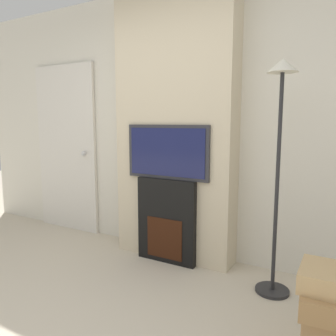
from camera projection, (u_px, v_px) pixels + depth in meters
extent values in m
cube|color=silver|center=(183.00, 123.00, 3.33)|extent=(6.00, 0.06, 2.70)
cube|color=beige|center=(175.00, 123.00, 3.18)|extent=(1.21, 0.28, 2.70)
cube|color=black|center=(168.00, 220.00, 3.19)|extent=(0.61, 0.14, 0.82)
cube|color=#33160A|center=(164.00, 238.00, 3.15)|extent=(0.38, 0.01, 0.39)
cube|color=#2D2D33|center=(168.00, 152.00, 3.09)|extent=(0.86, 0.06, 0.51)
cube|color=#191E4C|center=(166.00, 152.00, 3.07)|extent=(0.79, 0.01, 0.45)
cylinder|color=#262628|center=(272.00, 290.00, 2.64)|extent=(0.27, 0.27, 0.03)
cylinder|color=#262628|center=(277.00, 186.00, 2.52)|extent=(0.03, 0.03, 1.69)
cone|color=silver|center=(283.00, 65.00, 2.39)|extent=(0.23, 0.23, 0.10)
cube|color=tan|center=(336.00, 280.00, 1.79)|extent=(0.37, 0.32, 0.11)
cube|color=silver|center=(66.00, 149.00, 4.10)|extent=(0.94, 0.04, 2.04)
sphere|color=silver|center=(84.00, 154.00, 3.91)|extent=(0.06, 0.06, 0.06)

